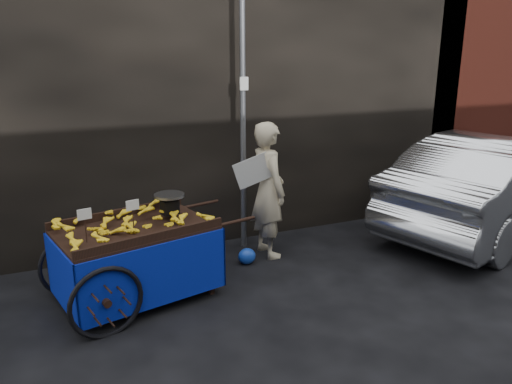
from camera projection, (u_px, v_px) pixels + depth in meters
name	position (u px, v px, depth m)	size (l,w,h in m)	color
ground	(260.00, 285.00, 6.27)	(80.00, 80.00, 0.00)	black
building_wall	(218.00, 72.00, 8.01)	(13.50, 2.00, 5.00)	black
street_pole	(243.00, 112.00, 6.97)	(0.12, 0.10, 4.00)	slate
banana_cart	(131.00, 236.00, 5.72)	(2.54, 1.55, 1.29)	black
vendor	(268.00, 190.00, 6.97)	(0.83, 0.73, 1.92)	beige
plastic_bag	(247.00, 256.00, 6.86)	(0.25, 0.20, 0.23)	#1840B5
parked_car	(499.00, 183.00, 8.00)	(1.65, 4.74, 1.56)	silver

